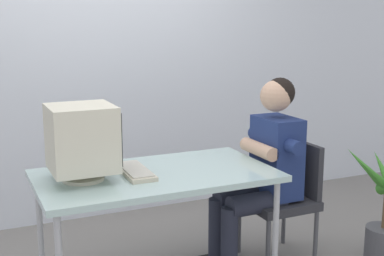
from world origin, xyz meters
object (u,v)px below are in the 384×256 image
(desk, at_px, (156,181))
(crt_monitor, at_px, (82,139))
(office_chair, at_px, (285,193))
(person_seated, at_px, (263,165))
(keyboard, at_px, (135,171))

(desk, xyz_separation_m, crt_monitor, (-0.42, 0.03, 0.29))
(crt_monitor, bearing_deg, office_chair, 0.48)
(crt_monitor, bearing_deg, desk, -4.18)
(office_chair, xyz_separation_m, person_seated, (-0.18, 0.00, 0.22))
(office_chair, bearing_deg, person_seated, 180.00)
(crt_monitor, relative_size, office_chair, 0.53)
(keyboard, bearing_deg, person_seated, 0.51)
(desk, distance_m, crt_monitor, 0.51)
(keyboard, distance_m, office_chair, 1.11)
(office_chair, bearing_deg, keyboard, -179.57)
(crt_monitor, height_order, person_seated, person_seated)
(keyboard, height_order, person_seated, person_seated)
(desk, height_order, keyboard, keyboard)
(keyboard, bearing_deg, crt_monitor, -179.34)
(crt_monitor, bearing_deg, person_seated, 0.55)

